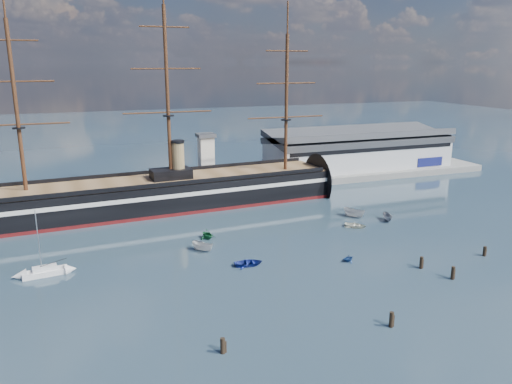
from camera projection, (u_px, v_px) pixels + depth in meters
name	position (u px, v px, depth m)	size (l,w,h in m)	color
ground	(232.00, 226.00, 114.86)	(600.00, 600.00, 0.00)	#243847
quay	(227.00, 187.00, 150.86)	(180.00, 18.00, 2.00)	slate
warehouse	(358.00, 149.00, 168.91)	(63.00, 21.00, 11.60)	#B7BABC
quay_tower	(206.00, 159.00, 143.29)	(5.00, 5.00, 15.00)	silver
warship	(157.00, 194.00, 127.28)	(113.32, 21.36, 53.94)	black
sailboat	(45.00, 271.00, 88.17)	(7.80, 3.12, 12.14)	white
motorboat_a	(203.00, 251.00, 99.63)	(5.99, 2.20, 2.40)	silver
motorboat_b	(249.00, 266.00, 92.60)	(3.32, 1.33, 1.55)	navy
motorboat_c	(388.00, 221.00, 118.70)	(5.50, 2.02, 2.20)	gray
motorboat_d	(207.00, 239.00, 106.79)	(6.15, 2.67, 2.26)	#14582D
motorboat_e	(355.00, 227.00, 113.99)	(3.14, 1.26, 1.47)	beige
motorboat_f	(354.00, 217.00, 121.48)	(6.84, 2.51, 2.73)	silver
motorboat_g	(348.00, 261.00, 94.50)	(4.18, 1.81, 1.53)	navy
piling_near_left	(223.00, 353.00, 64.70)	(0.64, 0.64, 2.86)	black
piling_near_mid	(391.00, 327.00, 71.14)	(0.64, 0.64, 3.02)	black
piling_near_right	(452.00, 279.00, 86.78)	(0.64, 0.64, 3.05)	black
piling_far_right	(484.00, 256.00, 97.18)	(0.64, 0.64, 2.65)	black
piling_extra	(421.00, 268.00, 91.34)	(0.64, 0.64, 2.96)	black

